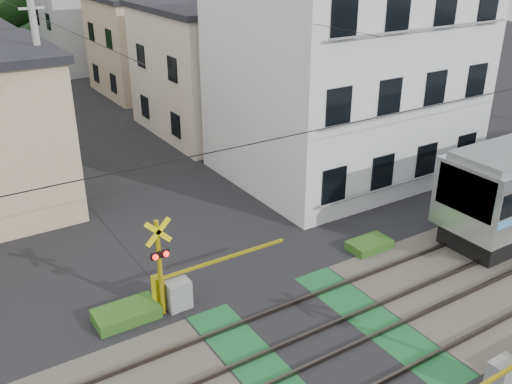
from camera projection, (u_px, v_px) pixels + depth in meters
ground at (323, 345)px, 15.18m from camera, size 120.00×120.00×0.00m
track_bed at (323, 344)px, 15.17m from camera, size 120.00×120.00×0.14m
crossing_signal_near at (509, 369)px, 13.34m from camera, size 4.74×0.65×3.09m
crossing_signal_far at (174, 287)px, 16.44m from camera, size 4.74×0.65×3.09m
apartment_block at (345, 70)px, 24.73m from camera, size 10.20×8.36×9.30m
houses_row at (56, 59)px, 33.92m from camera, size 22.07×31.35×6.80m
catenary at (490, 171)px, 16.62m from camera, size 60.00×5.04×7.00m
utility_poles at (44, 55)px, 30.70m from camera, size 7.90×42.00×8.00m
pedestrian at (66, 102)px, 34.42m from camera, size 0.66×0.50×1.63m
weed_patches at (375, 320)px, 15.90m from camera, size 10.25×8.80×0.40m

